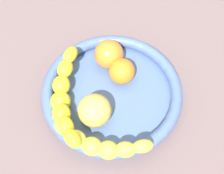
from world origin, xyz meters
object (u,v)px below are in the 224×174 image
(fruit_bowl, at_px, (112,93))
(banana_draped_right, at_px, (101,144))
(orange_mid_left, at_px, (122,71))
(banana_draped_left, at_px, (64,98))
(apple_yellow, at_px, (95,111))
(orange_front, at_px, (109,54))

(fruit_bowl, distance_m, banana_draped_right, 0.13)
(banana_draped_right, height_order, orange_mid_left, orange_mid_left)
(orange_mid_left, bearing_deg, banana_draped_left, 141.48)
(apple_yellow, bearing_deg, orange_front, 10.22)
(banana_draped_left, distance_m, banana_draped_right, 0.13)
(banana_draped_left, relative_size, apple_yellow, 3.19)
(fruit_bowl, distance_m, apple_yellow, 0.07)
(banana_draped_left, bearing_deg, banana_draped_right, -120.59)
(orange_front, relative_size, orange_mid_left, 1.14)
(orange_mid_left, height_order, apple_yellow, apple_yellow)
(banana_draped_left, xyz_separation_m, orange_front, (0.14, -0.04, -0.00))
(fruit_bowl, xyz_separation_m, orange_mid_left, (0.05, -0.01, 0.02))
(banana_draped_right, xyz_separation_m, orange_mid_left, (0.17, 0.02, -0.00))
(banana_draped_right, distance_m, apple_yellow, 0.07)
(orange_mid_left, bearing_deg, orange_front, 54.40)
(fruit_bowl, xyz_separation_m, apple_yellow, (-0.07, 0.01, 0.03))
(banana_draped_right, bearing_deg, fruit_bowl, 11.85)
(fruit_bowl, xyz_separation_m, orange_front, (0.08, 0.04, 0.03))
(orange_front, distance_m, apple_yellow, 0.15)
(fruit_bowl, distance_m, orange_front, 0.09)
(fruit_bowl, bearing_deg, orange_front, 25.99)
(banana_draped_right, bearing_deg, banana_draped_left, 59.41)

